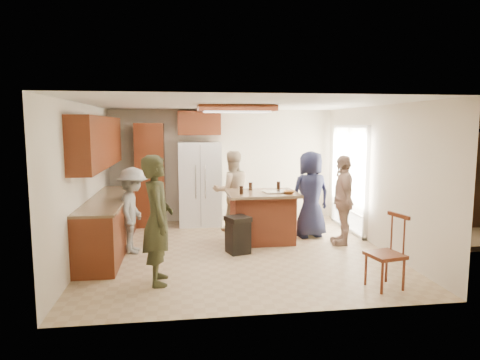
{
  "coord_description": "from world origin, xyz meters",
  "views": [
    {
      "loc": [
        -0.95,
        -7.08,
        2.16
      ],
      "look_at": [
        0.13,
        0.68,
        1.15
      ],
      "focal_mm": 32.0,
      "sensor_mm": 36.0,
      "label": 1
    }
  ],
  "objects": [
    {
      "name": "person_front_left",
      "position": [
        -1.27,
        -1.31,
        0.88
      ],
      "size": [
        0.51,
        0.67,
        1.77
      ],
      "primitive_type": "imported",
      "rotation": [
        0.0,
        0.0,
        1.64
      ],
      "color": "#363821",
      "rests_on": "ground"
    },
    {
      "name": "spindle_chair",
      "position": [
        1.73,
        -1.91,
        0.45
      ],
      "size": [
        0.5,
        0.5,
        0.99
      ],
      "color": "maroon",
      "rests_on": "ground"
    },
    {
      "name": "person_behind_left",
      "position": [
        0.08,
        1.51,
        0.82
      ],
      "size": [
        0.86,
        0.61,
        1.64
      ],
      "primitive_type": "imported",
      "rotation": [
        0.0,
        0.0,
        3.3
      ],
      "color": "tan",
      "rests_on": "ground"
    },
    {
      "name": "island_items",
      "position": [
        0.75,
        0.52,
        0.96
      ],
      "size": [
        1.04,
        0.74,
        0.15
      ],
      "color": "silver",
      "rests_on": "kitchen_island"
    },
    {
      "name": "person_behind_right",
      "position": [
        1.51,
        0.77,
        0.83
      ],
      "size": [
        0.91,
        0.69,
        1.67
      ],
      "primitive_type": "imported",
      "rotation": [
        0.0,
        0.0,
        3.36
      ],
      "color": "#1A1D35",
      "rests_on": "ground"
    },
    {
      "name": "kitchen_island",
      "position": [
        0.53,
        0.58,
        0.47
      ],
      "size": [
        1.28,
        1.03,
        0.93
      ],
      "color": "#AA4B2C",
      "rests_on": "ground"
    },
    {
      "name": "room_shell",
      "position": [
        4.37,
        1.64,
        0.87
      ],
      "size": [
        8.0,
        5.2,
        5.0
      ],
      "color": "tan",
      "rests_on": "ground"
    },
    {
      "name": "person_side_right",
      "position": [
        1.95,
        0.22,
        0.81
      ],
      "size": [
        0.67,
        1.03,
        1.63
      ],
      "primitive_type": "imported",
      "rotation": [
        0.0,
        0.0,
        -1.77
      ],
      "color": "tan",
      "rests_on": "ground"
    },
    {
      "name": "trash_bin",
      "position": [
        -0.01,
        -0.09,
        0.32
      ],
      "size": [
        0.47,
        0.47,
        0.63
      ],
      "color": "black",
      "rests_on": "ground"
    },
    {
      "name": "left_cabinetry",
      "position": [
        -2.24,
        0.4,
        0.96
      ],
      "size": [
        0.64,
        3.0,
        2.3
      ],
      "color": "maroon",
      "rests_on": "ground"
    },
    {
      "name": "back_wall_units",
      "position": [
        -1.33,
        2.2,
        1.38
      ],
      "size": [
        1.8,
        0.6,
        2.45
      ],
      "color": "maroon",
      "rests_on": "ground"
    },
    {
      "name": "person_counter",
      "position": [
        -1.76,
        0.19,
        0.73
      ],
      "size": [
        0.48,
        0.96,
        1.46
      ],
      "primitive_type": "imported",
      "rotation": [
        0.0,
        0.0,
        1.52
      ],
      "color": "gray",
      "rests_on": "ground"
    },
    {
      "name": "refrigerator",
      "position": [
        -0.55,
        2.12,
        0.9
      ],
      "size": [
        0.9,
        0.76,
        1.8
      ],
      "color": "white",
      "rests_on": "ground"
    }
  ]
}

